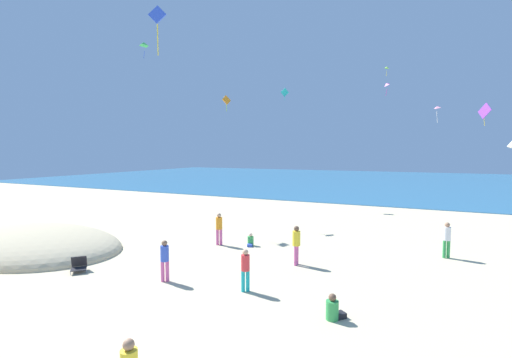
{
  "coord_description": "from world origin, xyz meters",
  "views": [
    {
      "loc": [
        6.96,
        -6.13,
        4.95
      ],
      "look_at": [
        0.0,
        8.24,
        3.75
      ],
      "focal_mm": 25.48,
      "sensor_mm": 36.0,
      "label": 1
    }
  ],
  "objects_px": {
    "beach_chair_far_right": "(79,265)",
    "person_2": "(165,258)",
    "person_4": "(333,310)",
    "kite_purple": "(485,111)",
    "person_3": "(447,237)",
    "person_5": "(219,227)",
    "person_1": "(296,242)",
    "kite_teal": "(285,92)",
    "kite_blue": "(157,18)",
    "kite_orange": "(226,100)",
    "kite_magenta": "(386,85)",
    "kite_pink": "(437,108)",
    "kite_lime": "(387,68)",
    "kite_green": "(144,44)",
    "person_8": "(250,241)",
    "person_0": "(245,267)"
  },
  "relations": [
    {
      "from": "person_2",
      "to": "beach_chair_far_right",
      "type": "bearing_deg",
      "value": 66.18
    },
    {
      "from": "person_5",
      "to": "kite_blue",
      "type": "relative_size",
      "value": 1.14
    },
    {
      "from": "beach_chair_far_right",
      "to": "person_3",
      "type": "xyz_separation_m",
      "value": [
        13.74,
        8.8,
        0.71
      ]
    },
    {
      "from": "person_5",
      "to": "person_8",
      "type": "bearing_deg",
      "value": -86.16
    },
    {
      "from": "kite_blue",
      "to": "person_0",
      "type": "bearing_deg",
      "value": 49.61
    },
    {
      "from": "person_4",
      "to": "kite_purple",
      "type": "height_order",
      "value": "kite_purple"
    },
    {
      "from": "beach_chair_far_right",
      "to": "person_2",
      "type": "distance_m",
      "value": 4.06
    },
    {
      "from": "kite_purple",
      "to": "person_4",
      "type": "bearing_deg",
      "value": -107.49
    },
    {
      "from": "person_2",
      "to": "kite_pink",
      "type": "distance_m",
      "value": 19.96
    },
    {
      "from": "beach_chair_far_right",
      "to": "kite_orange",
      "type": "bearing_deg",
      "value": 133.1
    },
    {
      "from": "person_1",
      "to": "kite_pink",
      "type": "bearing_deg",
      "value": 61.15
    },
    {
      "from": "person_1",
      "to": "kite_blue",
      "type": "height_order",
      "value": "kite_blue"
    },
    {
      "from": "kite_green",
      "to": "kite_pink",
      "type": "bearing_deg",
      "value": 21.6
    },
    {
      "from": "person_5",
      "to": "person_1",
      "type": "bearing_deg",
      "value": -123.07
    },
    {
      "from": "kite_purple",
      "to": "kite_blue",
      "type": "bearing_deg",
      "value": -119.67
    },
    {
      "from": "beach_chair_far_right",
      "to": "kite_blue",
      "type": "bearing_deg",
      "value": 30.94
    },
    {
      "from": "person_2",
      "to": "kite_purple",
      "type": "relative_size",
      "value": 1.08
    },
    {
      "from": "kite_orange",
      "to": "kite_green",
      "type": "height_order",
      "value": "kite_green"
    },
    {
      "from": "kite_pink",
      "to": "kite_green",
      "type": "bearing_deg",
      "value": -158.4
    },
    {
      "from": "person_8",
      "to": "kite_teal",
      "type": "xyz_separation_m",
      "value": [
        -3.97,
        14.96,
        10.16
      ]
    },
    {
      "from": "person_1",
      "to": "person_3",
      "type": "height_order",
      "value": "person_1"
    },
    {
      "from": "beach_chair_far_right",
      "to": "kite_magenta",
      "type": "bearing_deg",
      "value": 107.54
    },
    {
      "from": "person_4",
      "to": "kite_blue",
      "type": "xyz_separation_m",
      "value": [
        -5.19,
        -1.42,
        8.73
      ]
    },
    {
      "from": "person_2",
      "to": "person_3",
      "type": "height_order",
      "value": "person_3"
    },
    {
      "from": "kite_green",
      "to": "kite_teal",
      "type": "xyz_separation_m",
      "value": [
        5.69,
        12.08,
        -1.94
      ]
    },
    {
      "from": "person_2",
      "to": "kite_lime",
      "type": "height_order",
      "value": "kite_lime"
    },
    {
      "from": "person_1",
      "to": "kite_blue",
      "type": "distance_m",
      "value": 10.24
    },
    {
      "from": "person_5",
      "to": "kite_teal",
      "type": "relative_size",
      "value": 1.53
    },
    {
      "from": "person_2",
      "to": "person_3",
      "type": "relative_size",
      "value": 0.95
    },
    {
      "from": "person_2",
      "to": "kite_teal",
      "type": "relative_size",
      "value": 1.43
    },
    {
      "from": "person_4",
      "to": "person_3",
      "type": "bearing_deg",
      "value": 18.45
    },
    {
      "from": "kite_purple",
      "to": "kite_magenta",
      "type": "distance_m",
      "value": 7.55
    },
    {
      "from": "kite_orange",
      "to": "kite_lime",
      "type": "bearing_deg",
      "value": 59.98
    },
    {
      "from": "person_1",
      "to": "person_3",
      "type": "xyz_separation_m",
      "value": [
        5.95,
        4.03,
        -0.03
      ]
    },
    {
      "from": "person_1",
      "to": "beach_chair_far_right",
      "type": "bearing_deg",
      "value": -153.34
    },
    {
      "from": "person_2",
      "to": "kite_blue",
      "type": "bearing_deg",
      "value": -175.09
    },
    {
      "from": "kite_orange",
      "to": "kite_green",
      "type": "relative_size",
      "value": 1.06
    },
    {
      "from": "kite_orange",
      "to": "kite_magenta",
      "type": "bearing_deg",
      "value": 40.43
    },
    {
      "from": "beach_chair_far_right",
      "to": "kite_green",
      "type": "height_order",
      "value": "kite_green"
    },
    {
      "from": "beach_chair_far_right",
      "to": "kite_teal",
      "type": "relative_size",
      "value": 0.81
    },
    {
      "from": "kite_orange",
      "to": "kite_pink",
      "type": "bearing_deg",
      "value": 19.09
    },
    {
      "from": "kite_lime",
      "to": "kite_magenta",
      "type": "relative_size",
      "value": 0.86
    },
    {
      "from": "person_2",
      "to": "kite_orange",
      "type": "distance_m",
      "value": 14.53
    },
    {
      "from": "person_3",
      "to": "person_5",
      "type": "bearing_deg",
      "value": 77.14
    },
    {
      "from": "beach_chair_far_right",
      "to": "kite_green",
      "type": "relative_size",
      "value": 0.82
    },
    {
      "from": "kite_purple",
      "to": "kite_teal",
      "type": "height_order",
      "value": "kite_teal"
    },
    {
      "from": "person_4",
      "to": "kite_green",
      "type": "bearing_deg",
      "value": 98.45
    },
    {
      "from": "person_0",
      "to": "person_3",
      "type": "distance_m",
      "value": 10.11
    },
    {
      "from": "kite_blue",
      "to": "kite_pink",
      "type": "distance_m",
      "value": 19.7
    },
    {
      "from": "kite_magenta",
      "to": "kite_pink",
      "type": "bearing_deg",
      "value": -45.11
    }
  ]
}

